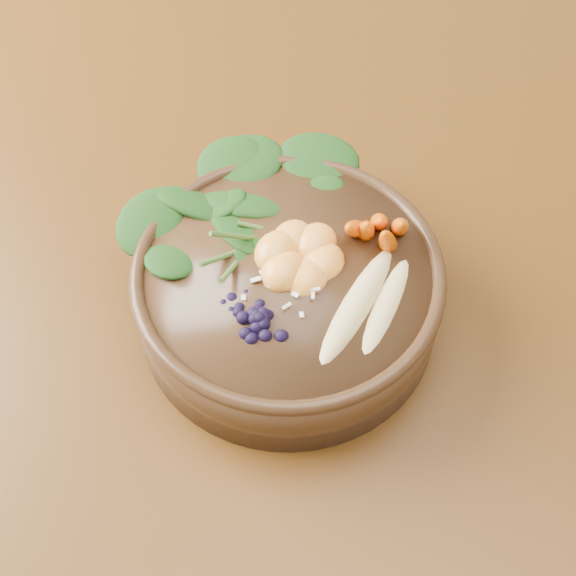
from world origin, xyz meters
name	(u,v)px	position (x,y,z in m)	size (l,w,h in m)	color
ground	(415,546)	(0.00, 0.00, 0.00)	(4.00, 4.00, 0.00)	#381E0F
dining_table	(499,343)	(0.00, 0.00, 0.66)	(1.60, 0.90, 0.75)	#331C0C
stoneware_bowl	(288,295)	(-0.17, -0.13, 0.78)	(0.26, 0.26, 0.07)	#3F2916
kale_heap	(278,194)	(-0.21, -0.07, 0.84)	(0.17, 0.15, 0.04)	#1C4C15
carrot_cluster	(380,207)	(-0.12, -0.06, 0.85)	(0.05, 0.05, 0.07)	#E96300
banana_halves	(373,296)	(-0.10, -0.13, 0.83)	(0.05, 0.14, 0.02)	#E0CC84
mandarin_cluster	(300,247)	(-0.17, -0.11, 0.83)	(0.07, 0.08, 0.03)	#FF9E34
blueberry_pile	(257,307)	(-0.17, -0.18, 0.84)	(0.12, 0.09, 0.04)	black
coconut_flakes	(279,284)	(-0.17, -0.15, 0.82)	(0.08, 0.06, 0.01)	white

